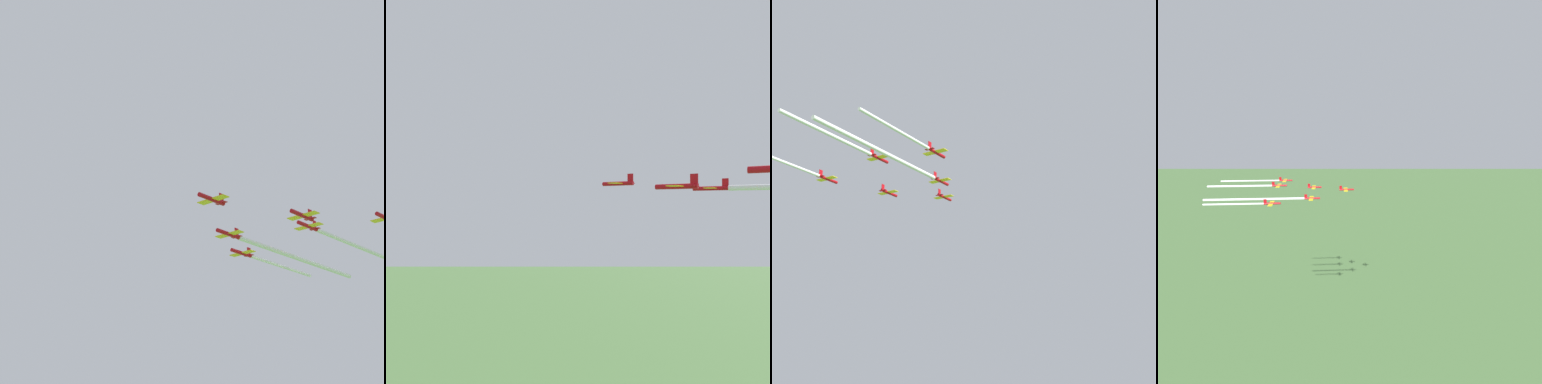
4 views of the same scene
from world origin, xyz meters
The scene contains 3 objects.
jet_0 centered at (-46.20, -51.38, 174.76)m, with size 8.08×7.63×2.70m.
jet_1 centered at (-28.73, -63.50, 173.23)m, with size 8.08×7.63×2.70m.
jet_2 centered at (-27.12, -41.99, 173.56)m, with size 8.08×7.63×2.70m.
Camera 2 is at (-9.02, -131.50, 170.14)m, focal length 35.00 mm.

